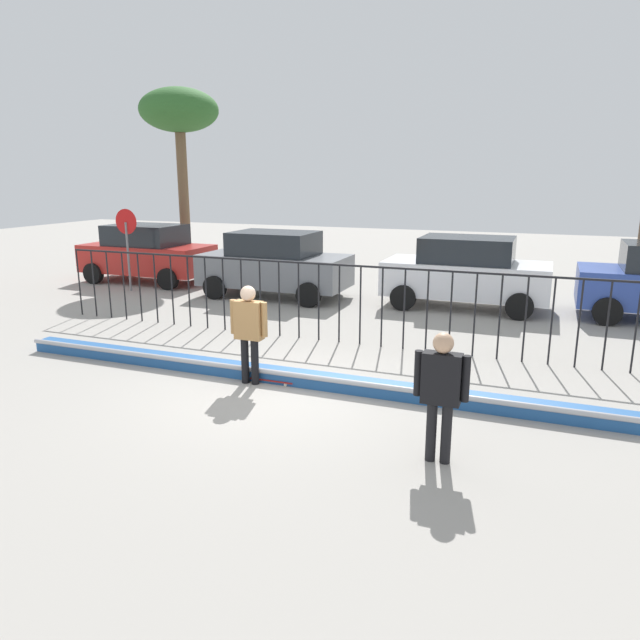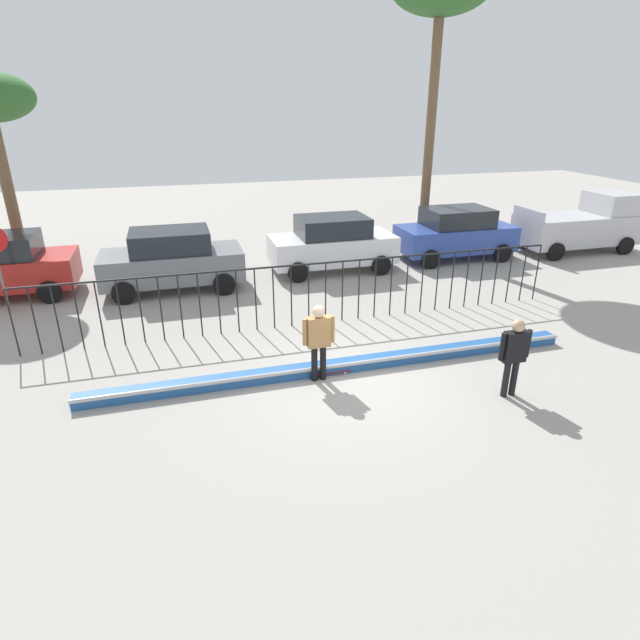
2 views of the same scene
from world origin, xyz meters
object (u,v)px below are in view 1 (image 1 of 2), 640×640
Objects in this scene: camera_operator at (441,386)px; parked_car_white at (466,272)px; skateboard at (273,379)px; parked_car_gray at (275,264)px; skateboarder at (249,326)px; stop_sign at (127,238)px; parked_car_red at (147,253)px; palm_tree_short at (179,115)px.

camera_operator is 9.13m from parked_car_white.
skateboard is 7.47m from parked_car_gray.
parked_car_gray is at bearing -178.17° from parked_car_white.
skateboarder is 7.42m from parked_car_gray.
skateboard is at bearing -37.32° from stop_sign.
stop_sign is at bearing -74.93° from parked_car_red.
parked_car_red is at bearing 175.26° from parked_car_white.
skateboarder is 9.55m from stop_sign.
palm_tree_short is at bearing -35.78° from camera_operator.
palm_tree_short is at bearing 117.70° from skateboarder.
stop_sign is 5.21m from palm_tree_short.
skateboarder is 0.68× the size of stop_sign.
parked_car_red is (-11.36, 9.22, -0.03)m from camera_operator.
parked_car_gray is at bearing 10.12° from stop_sign.
palm_tree_short is at bearing 81.58° from parked_car_red.
stop_sign is at bearing -170.76° from parked_car_gray.
parked_car_gray reaches higher than skateboarder.
camera_operator is at bearing -17.19° from skateboard.
skateboarder is at bearing -142.89° from skateboard.
palm_tree_short reaches higher than camera_operator.
parked_car_gray is 7.11m from palm_tree_short.
parked_car_gray reaches higher than skateboard.
skateboarder is at bearing -16.01° from camera_operator.
parked_car_gray is (-2.82, 6.86, -0.05)m from skateboarder.
skateboarder is 0.40× the size of parked_car_gray.
palm_tree_short is (-10.21, 2.13, 4.50)m from parked_car_white.
skateboard is 0.19× the size of parked_car_gray.
parked_car_white is 10.06m from stop_sign.
palm_tree_short reaches higher than parked_car_red.
parked_car_white is (-0.94, 9.08, -0.03)m from camera_operator.
camera_operator is 0.39× the size of parked_car_gray.
stop_sign reaches higher than parked_car_gray.
palm_tree_short is (-0.26, 3.49, 3.86)m from stop_sign.
parked_car_red is 5.07m from parked_car_gray.
palm_tree_short reaches higher than parked_car_gray.
skateboarder is 0.40× the size of parked_car_red.
skateboarder is 7.85m from parked_car_white.
parked_car_red is at bearing 171.33° from parked_car_gray.
camera_operator is 16.43m from palm_tree_short.
parked_car_white is (10.42, -0.14, 0.00)m from parked_car_red.
stop_sign is (-9.95, -1.36, 0.64)m from parked_car_white.
parked_car_gray is at bearing -44.03° from camera_operator.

